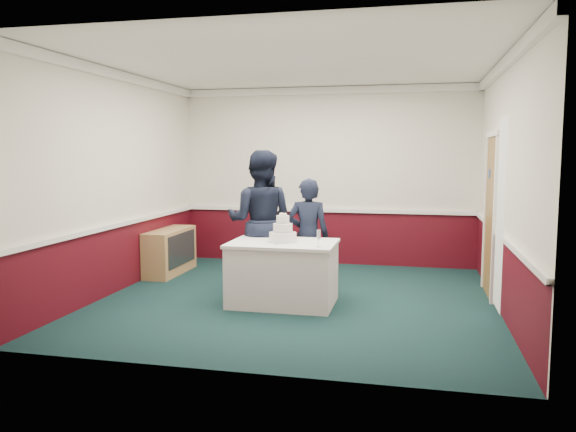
% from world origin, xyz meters
% --- Properties ---
extents(ground, '(5.00, 5.00, 0.00)m').
position_xyz_m(ground, '(0.00, 0.00, 0.00)').
color(ground, '#132E2F').
rests_on(ground, ground).
extents(room_shell, '(5.00, 5.00, 3.00)m').
position_xyz_m(room_shell, '(0.08, 0.61, 1.97)').
color(room_shell, silver).
rests_on(room_shell, ground).
extents(sideboard, '(0.41, 1.20, 0.70)m').
position_xyz_m(sideboard, '(-2.28, 1.13, 0.35)').
color(sideboard, '#997C4A').
rests_on(sideboard, ground).
extents(cake_table, '(1.32, 0.92, 0.79)m').
position_xyz_m(cake_table, '(-0.13, -0.25, 0.40)').
color(cake_table, white).
rests_on(cake_table, ground).
extents(wedding_cake, '(0.35, 0.35, 0.36)m').
position_xyz_m(wedding_cake, '(-0.13, -0.25, 0.90)').
color(wedding_cake, white).
rests_on(wedding_cake, cake_table).
extents(cake_knife, '(0.03, 0.22, 0.00)m').
position_xyz_m(cake_knife, '(-0.16, -0.45, 0.79)').
color(cake_knife, silver).
rests_on(cake_knife, cake_table).
extents(champagne_flute, '(0.05, 0.05, 0.21)m').
position_xyz_m(champagne_flute, '(0.37, -0.53, 0.93)').
color(champagne_flute, silver).
rests_on(champagne_flute, cake_table).
extents(person_man, '(0.97, 0.77, 1.93)m').
position_xyz_m(person_man, '(-0.59, 0.36, 0.97)').
color(person_man, black).
rests_on(person_man, ground).
extents(person_woman, '(0.60, 0.43, 1.56)m').
position_xyz_m(person_woman, '(0.07, 0.40, 0.78)').
color(person_woman, black).
rests_on(person_woman, ground).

